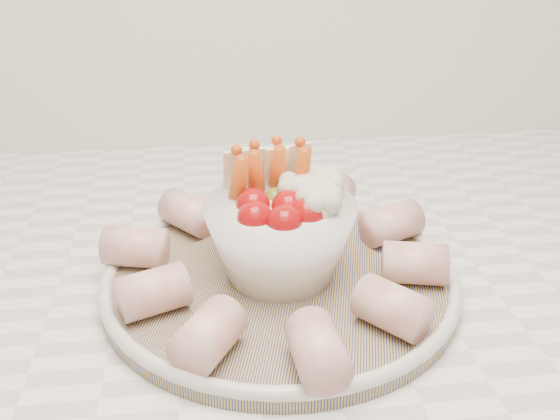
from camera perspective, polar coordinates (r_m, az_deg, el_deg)
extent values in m
cube|color=white|center=(0.65, -3.82, -4.84)|extent=(2.04, 0.62, 0.04)
cylinder|color=navy|center=(0.57, 0.00, -6.42)|extent=(0.39, 0.39, 0.01)
torus|color=silver|center=(0.57, 0.00, -5.78)|extent=(0.32, 0.32, 0.01)
sphere|color=#98090B|center=(0.51, -2.32, -0.78)|extent=(0.03, 0.03, 0.03)
sphere|color=#98090B|center=(0.50, 0.38, -1.16)|extent=(0.03, 0.03, 0.03)
sphere|color=#98090B|center=(0.52, 2.54, -0.42)|extent=(0.03, 0.03, 0.03)
sphere|color=#98090B|center=(0.53, -2.48, 0.44)|extent=(0.03, 0.03, 0.03)
sphere|color=#98090B|center=(0.53, 0.77, 0.25)|extent=(0.03, 0.03, 0.03)
sphere|color=#98090B|center=(0.54, 2.87, 0.57)|extent=(0.03, 0.03, 0.03)
sphere|color=#597527|center=(0.55, -0.39, 0.94)|extent=(0.02, 0.02, 0.02)
cone|color=#C34912|center=(0.55, -2.20, 2.59)|extent=(0.03, 0.04, 0.07)
cone|color=#C34912|center=(0.56, -0.16, 3.01)|extent=(0.02, 0.04, 0.07)
cone|color=#C34912|center=(0.56, 1.95, 2.85)|extent=(0.03, 0.04, 0.07)
cone|color=#C34912|center=(0.54, -3.84, 2.01)|extent=(0.03, 0.04, 0.07)
sphere|color=beige|center=(0.55, 3.66, 1.24)|extent=(0.03, 0.03, 0.03)
sphere|color=beige|center=(0.52, 3.66, 0.15)|extent=(0.03, 0.03, 0.03)
sphere|color=beige|center=(0.56, 3.82, 2.09)|extent=(0.03, 0.03, 0.03)
sphere|color=beige|center=(0.55, 1.77, 1.41)|extent=(0.03, 0.03, 0.03)
cube|color=beige|center=(0.57, -1.50, 3.51)|extent=(0.05, 0.02, 0.05)
cube|color=beige|center=(0.57, 0.68, 3.68)|extent=(0.05, 0.03, 0.05)
cube|color=beige|center=(0.57, -2.93, 3.31)|extent=(0.05, 0.02, 0.05)
cylinder|color=#C25C58|center=(0.56, 12.20, -4.77)|extent=(0.06, 0.05, 0.04)
cylinder|color=#C25C58|center=(0.62, 10.16, -1.19)|extent=(0.06, 0.06, 0.04)
cylinder|color=#C25C58|center=(0.67, 4.76, 1.16)|extent=(0.06, 0.07, 0.04)
cylinder|color=#C25C58|center=(0.66, -2.05, 0.96)|extent=(0.04, 0.06, 0.04)
cylinder|color=#C25C58|center=(0.64, -8.35, -0.24)|extent=(0.06, 0.07, 0.04)
cylinder|color=#C25C58|center=(0.59, -13.10, -3.31)|extent=(0.06, 0.05, 0.04)
cylinder|color=#C25C58|center=(0.52, -11.55, -7.36)|extent=(0.06, 0.06, 0.04)
cylinder|color=#C25C58|center=(0.47, -6.56, -11.33)|extent=(0.06, 0.07, 0.04)
cylinder|color=#C25C58|center=(0.45, 3.47, -12.65)|extent=(0.04, 0.06, 0.04)
cylinder|color=#C25C58|center=(0.50, 10.22, -8.78)|extent=(0.06, 0.07, 0.04)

